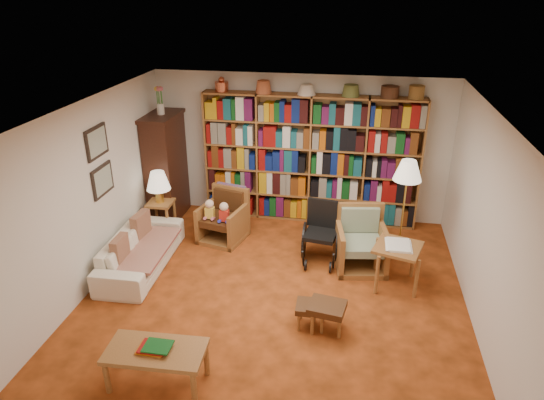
% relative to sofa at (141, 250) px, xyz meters
% --- Properties ---
extents(floor, '(5.00, 5.00, 0.00)m').
position_rel_sofa_xyz_m(floor, '(2.05, -0.32, -0.27)').
color(floor, '#BD501D').
rests_on(floor, ground).
extents(ceiling, '(5.00, 5.00, 0.00)m').
position_rel_sofa_xyz_m(ceiling, '(2.05, -0.32, 2.23)').
color(ceiling, white).
rests_on(ceiling, wall_back).
extents(wall_back, '(5.00, 0.00, 5.00)m').
position_rel_sofa_xyz_m(wall_back, '(2.05, 2.18, 0.98)').
color(wall_back, silver).
rests_on(wall_back, floor).
extents(wall_front, '(5.00, 0.00, 5.00)m').
position_rel_sofa_xyz_m(wall_front, '(2.05, -2.82, 0.98)').
color(wall_front, silver).
rests_on(wall_front, floor).
extents(wall_left, '(0.00, 5.00, 5.00)m').
position_rel_sofa_xyz_m(wall_left, '(-0.45, -0.32, 0.98)').
color(wall_left, silver).
rests_on(wall_left, floor).
extents(wall_right, '(0.00, 5.00, 5.00)m').
position_rel_sofa_xyz_m(wall_right, '(4.55, -0.32, 0.98)').
color(wall_right, silver).
rests_on(wall_right, floor).
extents(bookshelf, '(3.60, 0.30, 2.42)m').
position_rel_sofa_xyz_m(bookshelf, '(2.25, 2.01, 0.90)').
color(bookshelf, '#A36732').
rests_on(bookshelf, floor).
extents(curio_cabinet, '(0.50, 0.95, 2.40)m').
position_rel_sofa_xyz_m(curio_cabinet, '(-0.20, 1.68, 0.69)').
color(curio_cabinet, '#3A1910').
rests_on(curio_cabinet, floor).
extents(framed_pictures, '(0.03, 0.52, 0.97)m').
position_rel_sofa_xyz_m(framed_pictures, '(-0.43, -0.02, 1.36)').
color(framed_pictures, black).
rests_on(framed_pictures, wall_left).
extents(sofa, '(1.85, 0.76, 0.53)m').
position_rel_sofa_xyz_m(sofa, '(0.00, 0.00, 0.00)').
color(sofa, '#F2E7CD').
rests_on(sofa, floor).
extents(sofa_throw, '(0.73, 1.33, 0.04)m').
position_rel_sofa_xyz_m(sofa_throw, '(0.05, 0.00, 0.03)').
color(sofa_throw, beige).
rests_on(sofa_throw, sofa).
extents(cushion_left, '(0.16, 0.40, 0.39)m').
position_rel_sofa_xyz_m(cushion_left, '(-0.13, 0.35, 0.18)').
color(cushion_left, maroon).
rests_on(cushion_left, sofa).
extents(cushion_right, '(0.12, 0.36, 0.36)m').
position_rel_sofa_xyz_m(cushion_right, '(-0.13, -0.35, 0.18)').
color(cushion_right, maroon).
rests_on(cushion_right, sofa).
extents(side_table_lamp, '(0.41, 0.41, 0.56)m').
position_rel_sofa_xyz_m(side_table_lamp, '(-0.10, 1.06, 0.15)').
color(side_table_lamp, '#A36732').
rests_on(side_table_lamp, floor).
extents(table_lamp, '(0.39, 0.39, 0.53)m').
position_rel_sofa_xyz_m(table_lamp, '(-0.10, 1.06, 0.65)').
color(table_lamp, gold).
rests_on(table_lamp, side_table_lamp).
extents(armchair_leather, '(0.82, 0.84, 0.84)m').
position_rel_sofa_xyz_m(armchair_leather, '(0.96, 1.09, 0.08)').
color(armchair_leather, '#A36732').
rests_on(armchair_leather, floor).
extents(armchair_sage, '(0.83, 0.85, 0.89)m').
position_rel_sofa_xyz_m(armchair_sage, '(3.16, 0.64, 0.07)').
color(armchair_sage, '#A36732').
rests_on(armchair_sage, floor).
extents(wheelchair, '(0.53, 0.74, 0.92)m').
position_rel_sofa_xyz_m(wheelchair, '(2.57, 0.69, 0.15)').
color(wheelchair, black).
rests_on(wheelchair, floor).
extents(floor_lamp, '(0.41, 0.41, 1.55)m').
position_rel_sofa_xyz_m(floor_lamp, '(3.74, 0.98, 1.07)').
color(floor_lamp, gold).
rests_on(floor_lamp, floor).
extents(side_table_papers, '(0.73, 0.73, 0.65)m').
position_rel_sofa_xyz_m(side_table_papers, '(3.64, 0.15, 0.26)').
color(side_table_papers, '#A36732').
rests_on(side_table_papers, floor).
extents(footstool_a, '(0.38, 0.32, 0.31)m').
position_rel_sofa_xyz_m(footstool_a, '(2.59, -0.93, -0.01)').
color(footstool_a, '#4A2813').
rests_on(footstool_a, floor).
extents(footstool_b, '(0.48, 0.43, 0.36)m').
position_rel_sofa_xyz_m(footstool_b, '(2.78, -0.96, 0.03)').
color(footstool_b, '#4A2813').
rests_on(footstool_b, floor).
extents(coffee_table, '(1.03, 0.55, 0.50)m').
position_rel_sofa_xyz_m(coffee_table, '(1.12, -2.13, 0.12)').
color(coffee_table, '#A36732').
rests_on(coffee_table, floor).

